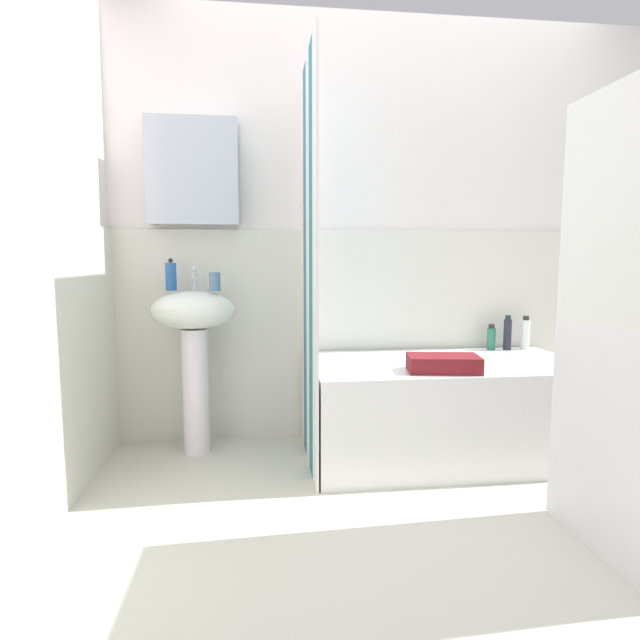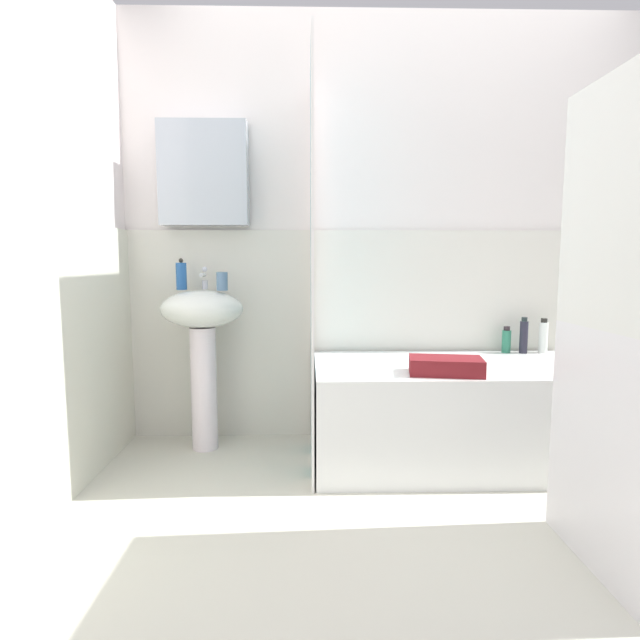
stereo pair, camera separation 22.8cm
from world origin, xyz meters
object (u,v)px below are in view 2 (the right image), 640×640
at_px(sink, 202,334).
at_px(soap_dispenser, 181,276).
at_px(bathtub, 451,412).
at_px(shampoo_bottle, 543,337).
at_px(lotion_bottle, 524,336).
at_px(toothbrush_cup, 222,281).
at_px(towel_folded, 446,366).
at_px(conditioner_bottle, 506,340).

distance_m(sink, soap_dispenser, 0.34).
relative_size(soap_dispenser, bathtub, 0.12).
bearing_deg(bathtub, soap_dispenser, 170.03).
distance_m(shampoo_bottle, lotion_bottle, 0.12).
relative_size(toothbrush_cup, towel_folded, 0.29).
bearing_deg(soap_dispenser, conditioner_bottle, 1.96).
bearing_deg(toothbrush_cup, conditioner_bottle, 5.04).
bearing_deg(conditioner_bottle, soap_dispenser, -178.04).
bearing_deg(bathtub, shampoo_bottle, 26.89).
xyz_separation_m(toothbrush_cup, lotion_bottle, (1.68, 0.12, -0.32)).
bearing_deg(bathtub, conditioner_bottle, 38.43).
bearing_deg(shampoo_bottle, lotion_bottle, -175.66).
xyz_separation_m(bathtub, shampoo_bottle, (0.60, 0.31, 0.35)).
height_order(soap_dispenser, conditioner_bottle, soap_dispenser).
relative_size(toothbrush_cup, conditioner_bottle, 0.64).
distance_m(soap_dispenser, bathtub, 1.60).
relative_size(lotion_bottle, conditioner_bottle, 1.35).
relative_size(soap_dispenser, conditioner_bottle, 1.12).
bearing_deg(toothbrush_cup, towel_folded, -20.40).
relative_size(soap_dispenser, shampoo_bottle, 0.86).
distance_m(sink, lotion_bottle, 1.80).
relative_size(soap_dispenser, lotion_bottle, 0.83).
relative_size(toothbrush_cup, bathtub, 0.07).
bearing_deg(lotion_bottle, bathtub, -148.59).
relative_size(shampoo_bottle, towel_folded, 0.60).
distance_m(bathtub, towel_folded, 0.39).
xyz_separation_m(toothbrush_cup, shampoo_bottle, (1.79, 0.13, -0.32)).
distance_m(bathtub, shampoo_bottle, 0.76).
bearing_deg(soap_dispenser, towel_folded, -20.07).
xyz_separation_m(toothbrush_cup, towel_folded, (1.09, -0.41, -0.38)).
bearing_deg(sink, shampoo_bottle, 3.48).
height_order(bathtub, conditioner_bottle, conditioner_bottle).
xyz_separation_m(sink, lotion_bottle, (1.79, 0.11, -0.04)).
bearing_deg(sink, bathtub, -8.26).
bearing_deg(sink, lotion_bottle, 3.42).
distance_m(soap_dispenser, towel_folded, 1.47).
bearing_deg(towel_folded, bathtub, 66.66).
relative_size(toothbrush_cup, shampoo_bottle, 0.49).
height_order(sink, soap_dispenser, soap_dispenser).
relative_size(sink, soap_dispenser, 5.12).
relative_size(sink, toothbrush_cup, 8.98).
bearing_deg(towel_folded, shampoo_bottle, 37.46).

